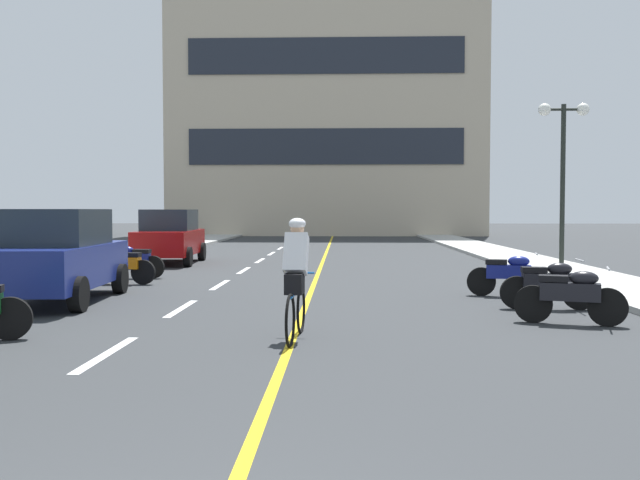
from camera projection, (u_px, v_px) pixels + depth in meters
name	position (u px, v px, depth m)	size (l,w,h in m)	color
ground_plane	(315.00, 263.00, 23.57)	(140.00, 140.00, 0.00)	#2D3033
curb_left	(132.00, 255.00, 26.80)	(2.40, 72.00, 0.12)	#A8A8A3
curb_right	(507.00, 256.00, 26.33)	(2.40, 72.00, 0.12)	#A8A8A3
lane_dash_1	(107.00, 354.00, 8.66)	(0.14, 2.20, 0.01)	silver
lane_dash_2	(181.00, 308.00, 12.65)	(0.14, 2.20, 0.01)	silver
lane_dash_3	(220.00, 285.00, 16.65)	(0.14, 2.20, 0.01)	silver
lane_dash_4	(244.00, 270.00, 20.64)	(0.14, 2.20, 0.01)	silver
lane_dash_5	(260.00, 261.00, 24.64)	(0.14, 2.20, 0.01)	silver
lane_dash_6	(271.00, 254.00, 28.63)	(0.14, 2.20, 0.01)	silver
lane_dash_7	(280.00, 248.00, 32.62)	(0.14, 2.20, 0.01)	silver
lane_dash_8	(287.00, 244.00, 36.62)	(0.14, 2.20, 0.01)	silver
lane_dash_9	(293.00, 241.00, 40.61)	(0.14, 2.20, 0.01)	silver
lane_dash_10	(297.00, 238.00, 44.61)	(0.14, 2.20, 0.01)	silver
lane_dash_11	(301.00, 236.00, 48.60)	(0.14, 2.20, 0.01)	silver
centre_line_yellow	(325.00, 257.00, 26.56)	(0.12, 66.00, 0.01)	gold
office_building	(327.00, 96.00, 50.96)	(22.36, 7.84, 20.48)	#BCAD93
street_lamp_mid	(563.00, 147.00, 20.01)	(1.46, 0.36, 4.76)	black
parked_car_near	(57.00, 255.00, 13.52)	(2.12, 4.29, 1.82)	black
parked_car_mid	(170.00, 236.00, 23.28)	(2.08, 4.27, 1.82)	black
motorcycle_3	(571.00, 295.00, 10.86)	(1.65, 0.77, 0.92)	black
motorcycle_4	(549.00, 284.00, 12.51)	(1.70, 0.60, 0.92)	black
motorcycle_5	(509.00, 274.00, 14.38)	(1.68, 0.65, 0.92)	black
motorcycle_6	(121.00, 265.00, 16.78)	(1.70, 0.60, 0.92)	black
motorcycle_7	(132.00, 260.00, 18.24)	(1.70, 0.60, 0.92)	black
cyclist_rider	(296.00, 276.00, 9.63)	(0.42, 1.77, 1.71)	black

